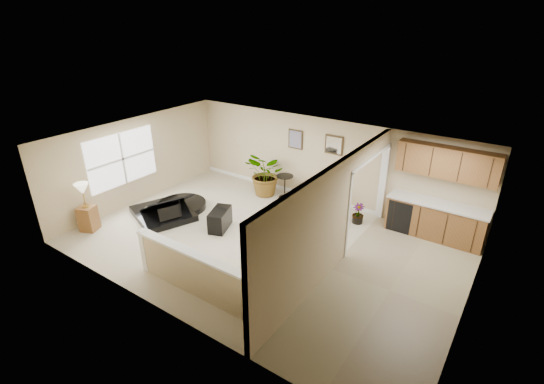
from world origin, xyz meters
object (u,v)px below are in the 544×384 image
Objects in this scene: piano_bench at (220,219)px; loveseat at (316,195)px; accent_table at (285,184)px; small_plant at (358,215)px; palm_plant at (267,175)px; piano at (164,193)px; lamp_stand at (87,211)px.

loveseat is at bearing 63.00° from piano_bench.
accent_table is (-0.99, -0.17, 0.18)m from loveseat.
small_plant is (1.47, -0.38, -0.06)m from loveseat.
loveseat is 1.01× the size of palm_plant.
piano_bench is 0.50× the size of loveseat.
small_plant is at bearing -1.30° from palm_plant.
piano reaches higher than lamp_stand.
lamp_stand is at bearing -97.44° from piano.
piano reaches higher than piano_bench.
piano_bench is (1.80, 0.23, -0.38)m from piano.
piano is at bearing -151.25° from small_plant.
palm_plant is (-0.19, 2.39, 0.42)m from piano_bench.
small_plant is (4.64, 2.55, -0.41)m from piano.
small_plant is 0.42× the size of lamp_stand.
small_plant is 7.06m from lamp_stand.
lamp_stand is at bearing -144.59° from piano_bench.
piano_bench is 3.67m from small_plant.
piano_bench is at bearing 28.72° from piano.
accent_table is 0.62m from palm_plant.
piano reaches higher than small_plant.
palm_plant is 5.05m from lamp_stand.
accent_table is 2.48m from small_plant.
accent_table is at bearing -151.71° from loveseat.
piano_bench is at bearing -140.78° from small_plant.
small_plant is (3.03, -0.07, -0.45)m from palm_plant.
palm_plant is (-1.56, -0.31, 0.39)m from loveseat.
accent_table is 0.47× the size of palm_plant.
loveseat is 6.23m from lamp_stand.
piano is 5.31m from small_plant.
piano_bench is at bearing -98.66° from loveseat.
palm_plant is 3.06m from small_plant.
palm_plant is at bearing -166.87° from accent_table.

